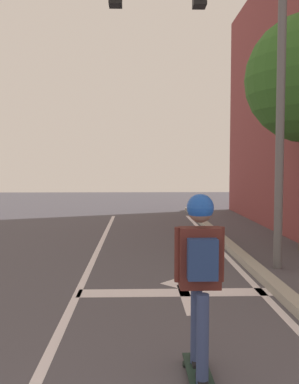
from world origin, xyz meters
The scene contains 9 objects.
lane_line_center centered at (-0.20, 6.00, 0.00)m, with size 0.12×20.00×0.01m, color silver.
lane_line_curbside centered at (2.67, 6.00, 0.00)m, with size 0.12×20.00×0.01m, color silver.
stop_bar centered at (1.31, 6.29, 0.00)m, with size 3.02×0.40×0.01m, color silver.
lane_arrow_stem centered at (1.46, 5.98, 0.00)m, with size 0.16×1.40×0.01m, color silver.
lane_arrow_head centered at (1.46, 6.83, 0.00)m, with size 0.56×0.44×0.01m, color silver.
curb_strip centered at (2.92, 6.00, 0.07)m, with size 0.24×24.00×0.14m, color #9B978C.
skateboard centered at (1.30, 3.63, 0.07)m, with size 0.24×0.80×0.09m.
skater centered at (1.30, 3.61, 1.13)m, with size 0.46×0.61×1.65m.
traffic_signal_mast centered at (2.25, 7.79, 4.16)m, with size 4.73×0.34×5.80m.
Camera 1 is at (0.74, -0.08, 1.99)m, focal length 39.04 mm.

